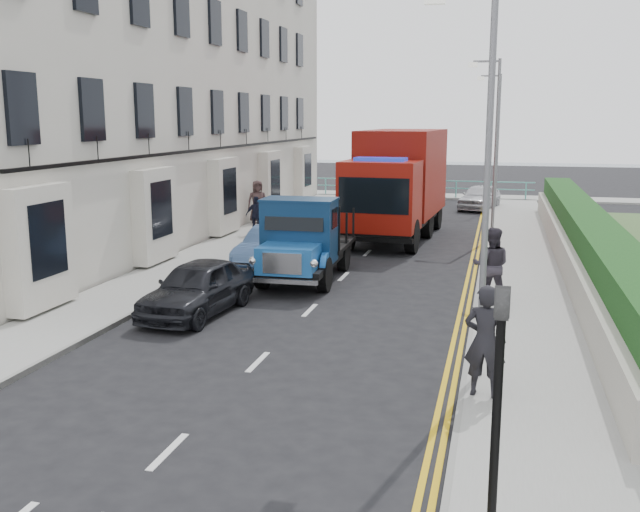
{
  "coord_description": "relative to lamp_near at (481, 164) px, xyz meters",
  "views": [
    {
      "loc": [
        4.52,
        -14.82,
        4.8
      ],
      "look_at": [
        0.25,
        2.08,
        1.4
      ],
      "focal_mm": 40.0,
      "sensor_mm": 36.0,
      "label": 1
    }
  ],
  "objects": [
    {
      "name": "ground",
      "position": [
        -4.18,
        2.0,
        -4.0
      ],
      "size": [
        120.0,
        120.0,
        0.0
      ],
      "primitive_type": "plane",
      "color": "black",
      "rests_on": "ground"
    },
    {
      "name": "seafront_car_right",
      "position": [
        -0.68,
        25.64,
        -3.34
      ],
      "size": [
        2.43,
        4.13,
        1.32
      ],
      "primitive_type": "imported",
      "rotation": [
        0.0,
        0.0,
        -0.24
      ],
      "color": "silver",
      "rests_on": "ground"
    },
    {
      "name": "terrace_west",
      "position": [
        -13.65,
        15.0,
        3.17
      ],
      "size": [
        6.31,
        30.2,
        14.25
      ],
      "color": "beige",
      "rests_on": "ground"
    },
    {
      "name": "sea_plane",
      "position": [
        -4.18,
        62.0,
        -4.0
      ],
      "size": [
        120.0,
        120.0,
        0.0
      ],
      "primitive_type": "plane",
      "color": "#4B5A67",
      "rests_on": "ground"
    },
    {
      "name": "seafront_car_left",
      "position": [
        -4.68,
        29.0,
        -3.28
      ],
      "size": [
        3.84,
        5.65,
        1.44
      ],
      "primitive_type": "imported",
      "rotation": [
        0.0,
        0.0,
        3.45
      ],
      "color": "black",
      "rests_on": "ground"
    },
    {
      "name": "pedestrian_west_near",
      "position": [
        -9.17,
        14.32,
        -3.11
      ],
      "size": [
        0.93,
        0.44,
        1.54
      ],
      "primitive_type": "imported",
      "rotation": [
        0.0,
        0.0,
        3.21
      ],
      "color": "black",
      "rests_on": "pavement_west"
    },
    {
      "name": "lamp_mid",
      "position": [
        0.0,
        16.0,
        0.0
      ],
      "size": [
        1.23,
        0.18,
        7.0
      ],
      "color": "slate",
      "rests_on": "ground"
    },
    {
      "name": "pedestrian_east_near",
      "position": [
        0.22,
        -0.97,
        -2.91
      ],
      "size": [
        0.77,
        0.56,
        1.94
      ],
      "primitive_type": "imported",
      "rotation": [
        0.0,
        0.0,
        3.01
      ],
      "color": "black",
      "rests_on": "pavement_east"
    },
    {
      "name": "bedford_lorry",
      "position": [
        -5.2,
        6.84,
        -2.86
      ],
      "size": [
        2.23,
        5.31,
        2.48
      ],
      "rotation": [
        0.0,
        0.0,
        0.03
      ],
      "color": "black",
      "rests_on": "ground"
    },
    {
      "name": "promenade",
      "position": [
        -4.18,
        31.0,
        -3.94
      ],
      "size": [
        30.0,
        2.5,
        0.12
      ],
      "primitive_type": "cube",
      "color": "gray",
      "rests_on": "ground"
    },
    {
      "name": "parked_car_rear",
      "position": [
        -7.22,
        14.0,
        -3.36
      ],
      "size": [
        1.89,
        4.42,
        1.27
      ],
      "primitive_type": "imported",
      "rotation": [
        0.0,
        0.0,
        0.03
      ],
      "color": "#A9AAAE",
      "rests_on": "ground"
    },
    {
      "name": "pedestrian_east_far",
      "position": [
        0.22,
        5.43,
        -2.9
      ],
      "size": [
        0.95,
        0.74,
        1.95
      ],
      "primitive_type": "imported",
      "rotation": [
        0.0,
        0.0,
        3.14
      ],
      "color": "#2E2933",
      "rests_on": "pavement_east"
    },
    {
      "name": "red_lorry",
      "position": [
        -3.63,
        15.65,
        -1.71
      ],
      "size": [
        3.21,
        8.33,
        4.29
      ],
      "rotation": [
        0.0,
        0.0,
        -0.05
      ],
      "color": "black",
      "rests_on": "ground"
    },
    {
      "name": "seafront_railing",
      "position": [
        -4.18,
        30.2,
        -3.42
      ],
      "size": [
        13.0,
        0.08,
        1.11
      ],
      "color": "#59B2A5",
      "rests_on": "ground"
    },
    {
      "name": "pavement_west",
      "position": [
        -9.38,
        11.0,
        -3.94
      ],
      "size": [
        2.4,
        38.0,
        0.12
      ],
      "primitive_type": "cube",
      "color": "gray",
      "rests_on": "ground"
    },
    {
      "name": "lamp_near",
      "position": [
        0.0,
        0.0,
        0.0
      ],
      "size": [
        1.23,
        0.18,
        7.0
      ],
      "color": "slate",
      "rests_on": "ground"
    },
    {
      "name": "pavement_east",
      "position": [
        1.12,
        11.0,
        -3.94
      ],
      "size": [
        2.6,
        38.0,
        0.12
      ],
      "primitive_type": "cube",
      "color": "gray",
      "rests_on": "ground"
    },
    {
      "name": "garden_east",
      "position": [
        3.03,
        11.0,
        -3.1
      ],
      "size": [
        1.45,
        28.0,
        1.75
      ],
      "color": "#B2AD9E",
      "rests_on": "ground"
    },
    {
      "name": "traffic_signal",
      "position": [
        0.42,
        -5.5,
        -1.92
      ],
      "size": [
        0.16,
        0.2,
        3.1
      ],
      "color": "black",
      "rests_on": "ground"
    },
    {
      "name": "parked_car_front",
      "position": [
        -6.78,
        3.0,
        -3.32
      ],
      "size": [
        1.94,
        4.09,
        1.35
      ],
      "primitive_type": "imported",
      "rotation": [
        0.0,
        0.0,
        -0.09
      ],
      "color": "black",
      "rests_on": "ground"
    },
    {
      "name": "pedestrian_west_far",
      "position": [
        -10.18,
        17.35,
        -2.92
      ],
      "size": [
        1.11,
        1.0,
        1.91
      ],
      "primitive_type": "imported",
      "rotation": [
        0.0,
        0.0,
        0.53
      ],
      "color": "#402F2E",
      "rests_on": "pavement_west"
    },
    {
      "name": "lamp_far",
      "position": [
        0.0,
        26.0,
        0.0
      ],
      "size": [
        1.23,
        0.18,
        7.0
      ],
      "color": "slate",
      "rests_on": "ground"
    },
    {
      "name": "parked_car_mid",
      "position": [
        -6.78,
        9.0,
        -3.35
      ],
      "size": [
        1.63,
        4.03,
        1.3
      ],
      "primitive_type": "imported",
      "rotation": [
        0.0,
        0.0,
        -0.07
      ],
      "color": "#4F72A9",
      "rests_on": "ground"
    }
  ]
}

